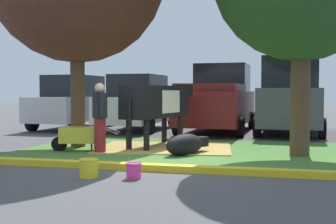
{
  "coord_description": "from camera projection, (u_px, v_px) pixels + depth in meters",
  "views": [
    {
      "loc": [
        2.56,
        -8.59,
        1.42
      ],
      "look_at": [
        -0.19,
        2.31,
        0.9
      ],
      "focal_mm": 47.84,
      "sensor_mm": 36.0,
      "label": 1
    }
  ],
  "objects": [
    {
      "name": "hatchback_white",
      "position": [
        138.0,
        103.0,
        16.32
      ],
      "size": [
        2.16,
        4.47,
        2.02
      ],
      "color": "silver",
      "rests_on": "ground"
    },
    {
      "name": "calf_lying",
      "position": [
        186.0,
        145.0,
        9.9
      ],
      "size": [
        0.95,
        1.3,
        0.48
      ],
      "color": "black",
      "rests_on": "ground"
    },
    {
      "name": "bucket_yellow",
      "position": [
        89.0,
        168.0,
        7.36
      ],
      "size": [
        0.33,
        0.33,
        0.31
      ],
      "color": "yellow",
      "rests_on": "ground"
    },
    {
      "name": "cow_holstein",
      "position": [
        158.0,
        102.0,
        11.31
      ],
      "size": [
        1.25,
        3.08,
        1.6
      ],
      "color": "black",
      "rests_on": "ground"
    },
    {
      "name": "sedan_silver",
      "position": [
        74.0,
        103.0,
        17.1
      ],
      "size": [
        2.16,
        4.47,
        2.02
      ],
      "color": "silver",
      "rests_on": "ground"
    },
    {
      "name": "suv_black",
      "position": [
        290.0,
        96.0,
        14.92
      ],
      "size": [
        2.26,
        4.67,
        2.52
      ],
      "color": "#4C5156",
      "rests_on": "ground"
    },
    {
      "name": "curb_yellow",
      "position": [
        148.0,
        167.0,
        8.0
      ],
      "size": [
        8.75,
        0.24,
        0.12
      ],
      "primitive_type": "cube",
      "color": "yellow",
      "rests_on": "ground"
    },
    {
      "name": "wheelbarrow",
      "position": [
        79.0,
        135.0,
        10.51
      ],
      "size": [
        1.62,
        0.86,
        0.63
      ],
      "color": "gold",
      "rests_on": "ground"
    },
    {
      "name": "bucket_pink",
      "position": [
        134.0,
        170.0,
        7.28
      ],
      "size": [
        0.27,
        0.27,
        0.26
      ],
      "color": "#EA3893",
      "rests_on": "ground"
    },
    {
      "name": "hay_bedding",
      "position": [
        165.0,
        148.0,
        11.01
      ],
      "size": [
        3.48,
        2.79,
        0.04
      ],
      "primitive_type": "cube",
      "rotation": [
        0.0,
        0.0,
        0.13
      ],
      "color": "tan",
      "rests_on": "ground"
    },
    {
      "name": "person_handler",
      "position": [
        100.0,
        116.0,
        10.12
      ],
      "size": [
        0.34,
        0.46,
        1.61
      ],
      "color": "maroon",
      "rests_on": "ground"
    },
    {
      "name": "grass_island",
      "position": [
        181.0,
        151.0,
        10.57
      ],
      "size": [
        7.55,
        4.99,
        0.02
      ],
      "primitive_type": "cube",
      "color": "#477A33",
      "rests_on": "ground"
    },
    {
      "name": "ground_plane",
      "position": [
        149.0,
        162.0,
        9.01
      ],
      "size": [
        80.0,
        80.0,
        0.0
      ],
      "primitive_type": "plane",
      "color": "#4C4C4F"
    },
    {
      "name": "pickup_truck_maroon",
      "position": [
        219.0,
        100.0,
        15.77
      ],
      "size": [
        2.38,
        5.47,
        2.42
      ],
      "color": "maroon",
      "rests_on": "ground"
    }
  ]
}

